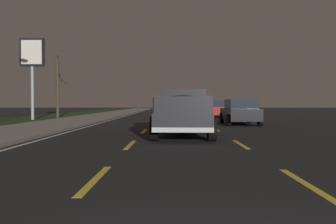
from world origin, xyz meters
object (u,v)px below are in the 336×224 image
at_px(gas_price_sign, 32,59).
at_px(sedan_black, 240,112).
at_px(pickup_truck, 183,111).
at_px(sedan_red, 214,109).
at_px(sedan_white, 175,109).
at_px(bare_tree_far, 58,86).

bearing_deg(gas_price_sign, sedan_black, -111.48).
relative_size(pickup_truck, sedan_red, 1.23).
xyz_separation_m(sedan_black, gas_price_sign, (5.96, 15.14, 3.99)).
height_order(sedan_red, gas_price_sign, gas_price_sign).
distance_m(sedan_white, bare_tree_far, 10.99).
bearing_deg(sedan_black, gas_price_sign, 68.52).
relative_size(gas_price_sign, bare_tree_far, 1.13).
xyz_separation_m(sedan_red, sedan_white, (-3.16, 3.61, 0.00)).
height_order(sedan_white, gas_price_sign, gas_price_sign).
xyz_separation_m(pickup_truck, gas_price_sign, (13.63, 11.43, 3.79)).
bearing_deg(gas_price_sign, pickup_truck, -140.02).
height_order(sedan_black, bare_tree_far, bare_tree_far).
relative_size(sedan_red, bare_tree_far, 0.79).
xyz_separation_m(sedan_red, gas_price_sign, (-4.74, 14.86, 3.99)).
bearing_deg(pickup_truck, gas_price_sign, 39.98).
xyz_separation_m(sedan_red, bare_tree_far, (-0.75, 14.14, 2.02)).
distance_m(sedan_red, bare_tree_far, 14.31).
bearing_deg(sedan_white, bare_tree_far, 77.14).
bearing_deg(sedan_white, sedan_red, -48.79).
height_order(pickup_truck, sedan_white, pickup_truck).
distance_m(sedan_white, gas_price_sign, 12.04).
bearing_deg(sedan_red, pickup_truck, 169.44).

